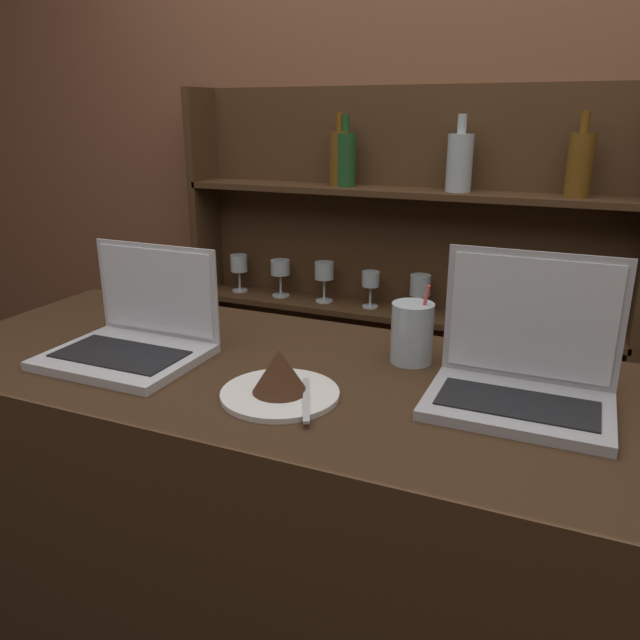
# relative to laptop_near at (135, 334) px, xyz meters

# --- Properties ---
(bar_counter) EXTENTS (1.68, 0.62, 1.07)m
(bar_counter) POSITION_rel_laptop_near_xyz_m (0.39, 0.05, -0.58)
(bar_counter) COLOR #382314
(bar_counter) RESTS_ON ground_plane
(back_wall) EXTENTS (7.00, 0.06, 2.70)m
(back_wall) POSITION_rel_laptop_near_xyz_m (0.39, 1.14, 0.23)
(back_wall) COLOR brown
(back_wall) RESTS_ON ground_plane
(back_shelf) EXTENTS (1.51, 0.18, 1.64)m
(back_shelf) POSITION_rel_laptop_near_xyz_m (0.25, 1.06, -0.25)
(back_shelf) COLOR #472D19
(back_shelf) RESTS_ON ground_plane
(laptop_near) EXTENTS (0.30, 0.24, 0.22)m
(laptop_near) POSITION_rel_laptop_near_xyz_m (0.00, 0.00, 0.00)
(laptop_near) COLOR silver
(laptop_near) RESTS_ON bar_counter
(laptop_far) EXTENTS (0.30, 0.21, 0.25)m
(laptop_far) POSITION_rel_laptop_near_xyz_m (0.75, 0.09, 0.02)
(laptop_far) COLOR #ADADB2
(laptop_far) RESTS_ON bar_counter
(cake_plate) EXTENTS (0.21, 0.21, 0.09)m
(cake_plate) POSITION_rel_laptop_near_xyz_m (0.36, -0.06, -0.01)
(cake_plate) COLOR white
(cake_plate) RESTS_ON bar_counter
(water_glass) EXTENTS (0.08, 0.08, 0.16)m
(water_glass) POSITION_rel_laptop_near_xyz_m (0.53, 0.19, 0.02)
(water_glass) COLOR silver
(water_glass) RESTS_ON bar_counter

